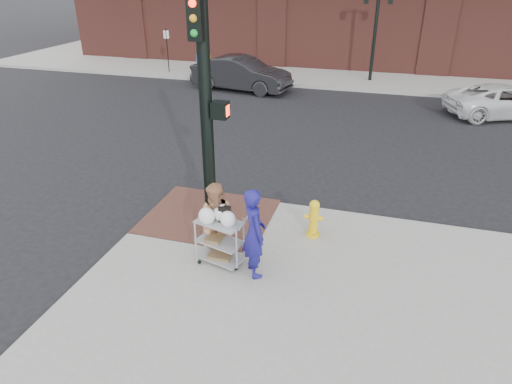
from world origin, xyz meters
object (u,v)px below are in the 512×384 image
(lamp_post, at_px, (375,28))
(minivan_white, at_px, (504,101))
(sedan_dark, at_px, (241,74))
(woman_blue, at_px, (254,233))
(traffic_signal_pole, at_px, (206,103))
(fire_hydrant, at_px, (314,218))
(pedestrian_tan, at_px, (218,223))
(utility_cart, at_px, (220,238))

(lamp_post, bearing_deg, minivan_white, -38.90)
(lamp_post, relative_size, sedan_dark, 0.86)
(woman_blue, relative_size, minivan_white, 0.39)
(traffic_signal_pole, distance_m, minivan_white, 13.61)
(woman_blue, height_order, fire_hydrant, woman_blue)
(traffic_signal_pole, distance_m, woman_blue, 2.86)
(lamp_post, distance_m, fire_hydrant, 15.41)
(pedestrian_tan, bearing_deg, sedan_dark, 105.77)
(woman_blue, relative_size, pedestrian_tan, 1.08)
(sedan_dark, bearing_deg, utility_cart, -154.43)
(lamp_post, relative_size, fire_hydrant, 4.74)
(pedestrian_tan, distance_m, utility_cart, 0.28)
(sedan_dark, bearing_deg, woman_blue, -151.85)
(pedestrian_tan, relative_size, minivan_white, 0.36)
(traffic_signal_pole, distance_m, sedan_dark, 12.62)
(minivan_white, bearing_deg, traffic_signal_pole, 122.42)
(traffic_signal_pole, distance_m, pedestrian_tan, 2.44)
(lamp_post, height_order, traffic_signal_pole, traffic_signal_pole)
(woman_blue, bearing_deg, lamp_post, -37.73)
(woman_blue, xyz_separation_m, utility_cart, (-0.72, 0.15, -0.32))
(lamp_post, height_order, pedestrian_tan, lamp_post)
(lamp_post, xyz_separation_m, woman_blue, (-1.00, -16.86, -1.60))
(utility_cart, bearing_deg, pedestrian_tan, 123.84)
(pedestrian_tan, bearing_deg, fire_hydrant, 39.14)
(traffic_signal_pole, bearing_deg, minivan_white, 54.58)
(fire_hydrant, bearing_deg, utility_cart, -137.14)
(woman_blue, bearing_deg, pedestrian_tan, 38.04)
(minivan_white, xyz_separation_m, fire_hydrant, (-5.48, -10.99, -0.03))
(utility_cart, bearing_deg, traffic_signal_pole, 117.16)
(lamp_post, bearing_deg, fire_hydrant, -90.65)
(pedestrian_tan, bearing_deg, utility_cart, -56.65)
(lamp_post, bearing_deg, utility_cart, -95.87)
(minivan_white, distance_m, fire_hydrant, 12.28)
(lamp_post, xyz_separation_m, fire_hydrant, (-0.17, -15.28, -2.04))
(lamp_post, height_order, fire_hydrant, lamp_post)
(lamp_post, distance_m, utility_cart, 16.91)
(traffic_signal_pole, xyz_separation_m, minivan_white, (7.78, 10.95, -2.22))
(sedan_dark, bearing_deg, minivan_white, -86.43)
(fire_hydrant, bearing_deg, lamp_post, 89.35)
(sedan_dark, xyz_separation_m, minivan_white, (11.00, -1.08, -0.16))
(traffic_signal_pole, relative_size, pedestrian_tan, 3.14)
(lamp_post, xyz_separation_m, minivan_white, (5.31, -4.28, -2.01))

